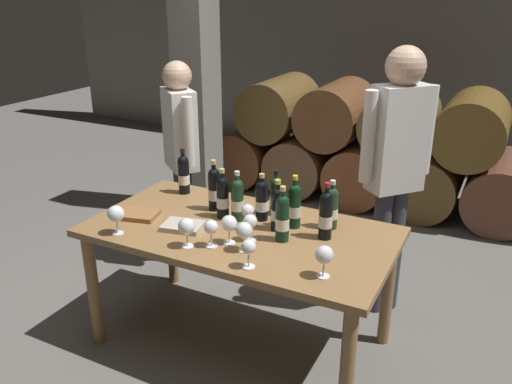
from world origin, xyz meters
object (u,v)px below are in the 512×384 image
at_px(wine_bottle_5, 277,208).
at_px(wine_glass_1, 250,222).
at_px(wine_bottle_3, 276,195).
at_px(wine_bottle_8, 326,215).
at_px(wine_glass_0, 211,228).
at_px(wine_glass_6, 248,211).
at_px(wine_glass_4, 324,255).
at_px(wine_bottle_9, 331,207).
at_px(wine_glass_5, 229,224).
at_px(wine_glass_8, 248,248).
at_px(wine_bottle_0, 184,174).
at_px(wine_bottle_2, 282,217).
at_px(taster_seated_left, 181,147).
at_px(tasting_notebook, 139,215).
at_px(wine_bottle_4, 214,189).
at_px(dining_table, 240,243).
at_px(wine_bottle_6, 294,205).
at_px(wine_bottle_1, 237,199).
at_px(wine_glass_7, 244,231).
at_px(wine_bottle_10, 262,200).
at_px(wine_glass_2, 116,214).
at_px(wine_bottle_7, 223,197).
at_px(sommelier_presenting, 396,160).
at_px(wine_glass_3, 187,227).
at_px(leather_ledger, 183,226).

bearing_deg(wine_bottle_5, wine_glass_1, -111.32).
bearing_deg(wine_bottle_3, wine_bottle_8, -24.46).
distance_m(wine_glass_0, wine_glass_6, 0.28).
bearing_deg(wine_glass_4, wine_bottle_9, 105.74).
xyz_separation_m(wine_bottle_5, wine_glass_5, (-0.16, -0.26, -0.02)).
bearing_deg(wine_glass_8, wine_bottle_0, 140.88).
relative_size(wine_bottle_2, wine_glass_0, 2.07).
bearing_deg(taster_seated_left, wine_glass_4, -34.10).
bearing_deg(tasting_notebook, wine_bottle_4, 27.13).
bearing_deg(wine_bottle_9, wine_glass_6, -151.47).
xyz_separation_m(wine_bottle_0, wine_glass_4, (1.17, -0.59, -0.02)).
relative_size(dining_table, wine_glass_1, 11.37).
distance_m(wine_bottle_3, wine_bottle_4, 0.37).
xyz_separation_m(wine_bottle_6, wine_glass_0, (-0.29, -0.41, -0.03)).
bearing_deg(wine_bottle_1, wine_bottle_4, 160.81).
height_order(wine_glass_0, wine_glass_7, wine_glass_7).
relative_size(wine_glass_1, wine_glass_6, 1.02).
relative_size(wine_bottle_5, wine_glass_0, 1.98).
bearing_deg(wine_glass_0, wine_glass_4, -2.42).
relative_size(wine_bottle_8, wine_bottle_9, 1.13).
xyz_separation_m(wine_bottle_8, wine_glass_4, (0.13, -0.38, -0.02)).
xyz_separation_m(wine_bottle_5, wine_bottle_6, (0.07, 0.08, 0.00)).
height_order(wine_bottle_10, wine_glass_4, wine_bottle_10).
distance_m(wine_bottle_9, wine_glass_2, 1.17).
distance_m(wine_bottle_8, wine_bottle_10, 0.41).
bearing_deg(wine_bottle_7, wine_bottle_6, 8.70).
bearing_deg(wine_bottle_5, sommelier_presenting, 54.21).
height_order(wine_glass_6, sommelier_presenting, sommelier_presenting).
distance_m(wine_glass_1, taster_seated_left, 1.29).
distance_m(wine_bottle_1, wine_glass_4, 0.76).
distance_m(dining_table, wine_bottle_5, 0.30).
height_order(wine_bottle_6, wine_glass_4, wine_bottle_6).
height_order(wine_glass_3, taster_seated_left, taster_seated_left).
xyz_separation_m(wine_glass_2, wine_glass_5, (0.60, 0.18, -0.00)).
xyz_separation_m(wine_glass_0, wine_glass_4, (0.62, -0.03, 0.01)).
distance_m(wine_bottle_4, wine_glass_8, 0.73).
distance_m(wine_glass_5, wine_glass_8, 0.27).
bearing_deg(wine_glass_8, wine_glass_3, 173.34).
height_order(wine_bottle_8, sommelier_presenting, sommelier_presenting).
xyz_separation_m(wine_bottle_6, wine_glass_1, (-0.14, -0.26, -0.03)).
xyz_separation_m(wine_glass_2, wine_glass_6, (0.60, 0.38, -0.01)).
xyz_separation_m(wine_bottle_7, wine_bottle_10, (0.22, 0.07, -0.01)).
xyz_separation_m(wine_glass_3, leather_ledger, (-0.15, 0.17, -0.10)).
relative_size(wine_bottle_0, wine_bottle_2, 0.98).
bearing_deg(wine_bottle_2, wine_glass_4, -38.19).
distance_m(wine_bottle_9, tasting_notebook, 1.12).
bearing_deg(wine_glass_0, wine_bottle_0, 134.27).
xyz_separation_m(wine_bottle_4, wine_glass_6, (0.30, -0.15, -0.03)).
distance_m(wine_bottle_7, sommelier_presenting, 1.07).
bearing_deg(taster_seated_left, wine_bottle_3, -24.63).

